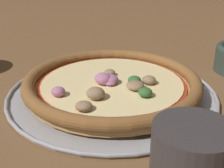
# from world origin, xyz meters

# --- Properties ---
(ground_plane) EXTENTS (3.00, 3.00, 0.00)m
(ground_plane) POSITION_xyz_m (0.00, 0.00, 0.00)
(ground_plane) COLOR brown
(pizza_tray) EXTENTS (0.37, 0.37, 0.01)m
(pizza_tray) POSITION_xyz_m (0.00, 0.00, 0.00)
(pizza_tray) COLOR #9E9EA3
(pizza_tray) RESTS_ON ground_plane
(pizza) EXTENTS (0.31, 0.31, 0.04)m
(pizza) POSITION_xyz_m (-0.00, -0.00, 0.02)
(pizza) COLOR tan
(pizza) RESTS_ON pizza_tray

